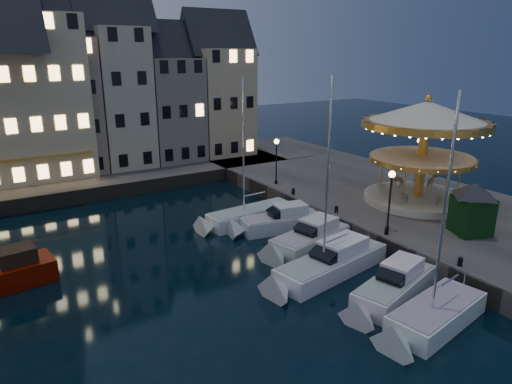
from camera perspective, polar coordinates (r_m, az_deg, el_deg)
ground at (r=27.77m, az=7.08°, el=-10.83°), size 160.00×160.00×0.00m
quay_east at (r=40.65m, az=17.33°, el=-1.30°), size 16.00×56.00×1.30m
quay_north at (r=49.11m, az=-21.74°, el=1.37°), size 44.00×12.00×1.30m
quaywall_e at (r=35.24m, az=8.67°, el=-3.52°), size 0.15×44.00×1.30m
quaywall_n at (r=43.81m, az=-17.70°, el=-0.02°), size 48.00×0.15×1.30m
streetlamp_b at (r=31.62m, az=16.46°, el=-0.02°), size 0.44×0.44×4.17m
streetlamp_c at (r=41.47m, az=2.56°, el=4.66°), size 0.44×0.44×4.17m
streetlamp_d at (r=44.41m, az=19.64°, el=4.51°), size 0.44×0.44×4.17m
bollard_a at (r=28.61m, az=24.17°, el=-7.86°), size 0.30×0.30×0.57m
bollard_b at (r=31.65m, az=16.02°, el=-4.60°), size 0.30×0.30×0.57m
bollard_c at (r=34.94m, az=10.02°, el=-2.11°), size 0.30×0.30×0.57m
bollard_d at (r=38.99m, az=4.68°, el=0.14°), size 0.30×0.30×0.57m
townhouse_nc at (r=49.69m, az=-23.22°, el=10.96°), size 6.82×8.00×14.80m
townhouse_nd at (r=50.86m, az=-16.78°, el=12.28°), size 5.50×8.00×15.80m
townhouse_ne at (r=52.69m, az=-10.83°, el=11.19°), size 6.16×8.00×12.80m
townhouse_nf at (r=55.10m, az=-4.87°, el=12.20°), size 6.82×8.00×13.80m
motorboat_a at (r=24.52m, az=21.02°, el=-14.57°), size 7.08×3.30×11.68m
motorboat_b at (r=26.29m, az=16.55°, el=-11.59°), size 7.27×3.84×2.15m
motorboat_c at (r=28.15m, az=8.96°, el=-8.96°), size 9.15×3.77×12.09m
motorboat_d at (r=31.48m, az=6.47°, el=-6.02°), size 7.33×3.78×2.15m
motorboat_e at (r=34.46m, az=2.58°, el=-3.83°), size 7.26×3.14×2.15m
motorboat_f at (r=35.86m, az=-1.32°, el=-3.16°), size 8.36×2.69×11.06m
carousel at (r=38.09m, az=20.35°, el=6.96°), size 9.77×9.77×8.55m
ticket_kiosk at (r=33.16m, az=25.57°, el=-0.86°), size 3.41×3.41×3.99m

